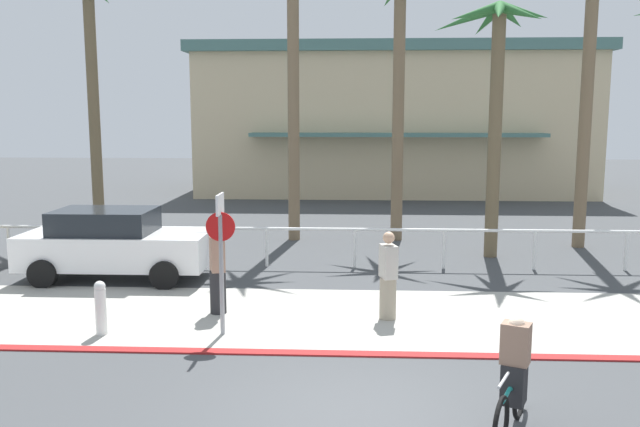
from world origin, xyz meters
TOP-DOWN VIEW (x-y plane):
  - ground_plane at (0.00, 10.00)m, footprint 80.00×80.00m
  - sidewalk_strip at (0.00, 4.20)m, footprint 44.00×4.00m
  - curb_paint at (0.00, 2.20)m, footprint 44.00×0.24m
  - building_backdrop at (1.88, 26.06)m, footprint 19.30×9.54m
  - rail_fence at (-0.00, 8.50)m, footprint 27.50×0.08m
  - stop_sign_bike_lane at (-2.39, 3.08)m, footprint 0.52×0.56m
  - bollard_1 at (-4.56, 2.96)m, footprint 0.20×0.20m
  - palm_tree_1 at (-8.43, 12.89)m, footprint 3.57×3.66m
  - palm_tree_3 at (1.30, 12.42)m, footprint 3.05×3.27m
  - palm_tree_4 at (3.72, 10.03)m, footprint 3.03×3.31m
  - palm_tree_5 at (6.68, 11.52)m, footprint 3.14×3.23m
  - car_white_1 at (-5.77, 7.01)m, footprint 4.40×2.02m
  - cyclist_teal_0 at (1.94, -0.37)m, footprint 0.83×1.67m
  - pedestrian_0 at (0.62, 4.13)m, footprint 0.40×0.46m
  - pedestrian_1 at (-2.72, 4.34)m, footprint 0.41×0.46m

SIDE VIEW (x-z plane):
  - ground_plane at x=0.00m, z-range 0.00..0.00m
  - sidewalk_strip at x=0.00m, z-range 0.00..0.02m
  - curb_paint at x=0.00m, z-range 0.00..0.03m
  - bollard_1 at x=-4.56m, z-range 0.02..1.02m
  - cyclist_teal_0 at x=1.94m, z-range -0.06..1.44m
  - pedestrian_0 at x=0.62m, z-range -0.06..1.66m
  - rail_fence at x=0.00m, z-range 0.32..1.36m
  - pedestrian_1 at x=-2.72m, z-range -0.06..1.76m
  - car_white_1 at x=-5.77m, z-range 0.03..1.72m
  - stop_sign_bike_lane at x=-2.39m, z-range 0.40..2.96m
  - building_backdrop at x=1.88m, z-range 0.02..7.22m
  - palm_tree_4 at x=3.72m, z-range 1.69..8.57m
  - palm_tree_3 at x=1.30m, z-range 1.90..9.89m
  - palm_tree_1 at x=-8.43m, z-range 2.14..10.32m
  - palm_tree_5 at x=6.68m, z-range 2.23..11.28m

